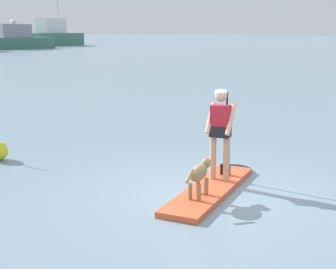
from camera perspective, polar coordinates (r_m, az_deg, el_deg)
The scene contains 6 objects.
ground_plane at distance 8.81m, azimuth 4.83°, elevation -6.65°, with size 400.00×400.00×0.00m, color gray.
paddleboard at distance 9.00m, azimuth 5.33°, elevation -5.93°, with size 3.32×1.64×0.10m.
person_paddler at distance 9.00m, azimuth 6.05°, elevation 0.75°, with size 0.67×0.57×1.67m.
dog at distance 8.20m, azimuth 3.65°, elevation -4.46°, with size 1.01×0.41×0.58m.
moored_boat_port at distance 75.59m, azimuth -16.80°, elevation 10.38°, with size 10.12×2.92×4.14m.
moored_boat_center at distance 88.81m, azimuth -12.83°, elevation 11.02°, with size 11.83×5.82×11.60m.
Camera 1 is at (-6.63, -5.08, 2.81)m, focal length 53.16 mm.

